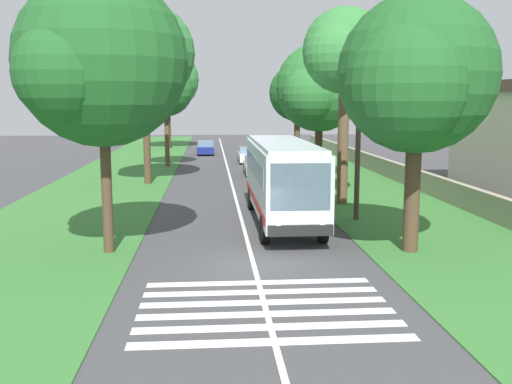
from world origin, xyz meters
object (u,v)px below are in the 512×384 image
Objects in this scene: roadside_tree_right_1 at (296,95)px; coach_bus at (282,176)px; trailing_car_2 at (206,148)px; roadside_tree_left_2 at (99,65)px; trailing_car_1 at (248,155)px; utility_pole at (358,142)px; roadside_tree_right_2 at (317,90)px; roadside_tree_left_3 at (142,56)px; roadside_tree_left_1 at (165,91)px; roadside_tree_left_0 at (167,81)px; roadside_tree_right_0 at (342,54)px; trailing_car_0 at (256,166)px; roadside_tree_right_3 at (411,80)px.

coach_bus is at bearing 170.37° from roadside_tree_right_1.
trailing_car_2 is 0.44× the size of roadside_tree_left_2.
trailing_car_2 is at bearing 24.49° from trailing_car_1.
roadside_tree_right_1 is at bearing -2.02° from utility_pole.
roadside_tree_left_3 is at bearing 98.81° from roadside_tree_right_2.
roadside_tree_left_1 is 1.00× the size of roadside_tree_right_1.
roadside_tree_left_0 is at bearing 1.35° from roadside_tree_left_2.
roadside_tree_right_0 reaches higher than roadside_tree_right_2.
roadside_tree_left_1 is at bearing -176.37° from roadside_tree_left_0.
coach_bus is 3.88m from utility_pole.
roadside_tree_left_1 reaches higher than roadside_tree_right_1.
trailing_car_0 is at bearing -162.26° from roadside_tree_left_0.
roadside_tree_left_1 is 0.85× the size of roadside_tree_right_0.
trailing_car_2 is 0.47× the size of roadside_tree_right_3.
roadside_tree_left_2 is at bearing -178.65° from roadside_tree_left_0.
roadside_tree_left_3 reaches higher than trailing_car_0.
roadside_tree_right_1 is 11.00m from roadside_tree_right_2.
roadside_tree_right_0 reaches higher than roadside_tree_left_2.
roadside_tree_right_3 is at bearing -93.72° from roadside_tree_left_2.
roadside_tree_left_1 is 26.34m from utility_pole.
roadside_tree_left_3 reaches higher than trailing_car_2.
roadside_tree_right_2 is (-11.00, 0.09, 0.21)m from roadside_tree_right_1.
trailing_car_2 is 0.36× the size of roadside_tree_left_3.
coach_bus is 9.79m from roadside_tree_left_2.
trailing_car_0 is 24.86m from roadside_tree_left_2.
trailing_car_0 is 15.62m from roadside_tree_right_0.
utility_pole is (-4.38, 0.15, -4.26)m from roadside_tree_right_0.
roadside_tree_right_2 reaches higher than trailing_car_1.
roadside_tree_left_0 is (17.47, 8.49, 7.23)m from trailing_car_1.
utility_pole is (-26.88, -3.32, 3.02)m from trailing_car_1.
roadside_tree_left_2 is 14.47m from roadside_tree_right_0.
roadside_tree_left_3 is at bearing 136.74° from roadside_tree_right_1.
utility_pole reaches higher than trailing_car_2.
roadside_tree_left_2 is (-32.06, 7.33, 6.11)m from trailing_car_1.
roadside_tree_right_3 is (-32.78, -3.67, 5.60)m from trailing_car_1.
coach_bus is 36.05m from trailing_car_2.
trailing_car_0 is 12.00m from roadside_tree_left_3.
roadside_tree_right_2 is at bearing -123.47° from trailing_car_0.
trailing_car_2 is 0.49× the size of roadside_tree_left_1.
utility_pole is (-13.18, -11.18, -4.79)m from roadside_tree_left_3.
roadside_tree_left_3 is (-31.17, -0.63, 0.57)m from roadside_tree_left_0.
roadside_tree_right_3 is at bearing -145.18° from coach_bus.
trailing_car_2 is 32.85m from roadside_tree_right_0.
roadside_tree_right_0 is (-22.50, -3.47, 7.28)m from trailing_car_1.
trailing_car_0 is 0.45× the size of roadside_tree_right_2.
roadside_tree_right_1 is at bearing -27.04° from trailing_car_0.
roadside_tree_right_1 reaches higher than coach_bus.
utility_pole is at bearing -169.47° from trailing_car_0.
trailing_car_1 is 0.44× the size of roadside_tree_left_2.
trailing_car_2 is at bearing -9.95° from roadside_tree_left_3.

